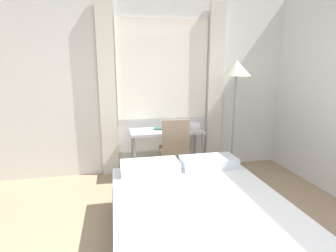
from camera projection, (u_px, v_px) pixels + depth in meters
The scene contains 7 objects.
wall_back_with_window at pixel (155, 86), 4.04m from camera, with size 5.28×0.13×2.70m.
desk at pixel (167, 135), 3.93m from camera, with size 1.09×0.45×0.73m.
desk_chair at pixel (175, 146), 3.74m from camera, with size 0.43×0.43×0.94m.
bed at pixel (202, 227), 2.35m from camera, with size 1.57×2.07×0.59m.
standing_lamp at pixel (236, 76), 3.79m from camera, with size 0.42×0.42×1.74m.
telephone at pixel (194, 126), 4.02m from camera, with size 0.16×0.17×0.08m.
book at pixel (164, 128), 3.95m from camera, with size 0.30×0.20×0.02m.
Camera 1 is at (-0.61, -1.25, 1.64)m, focal length 28.00 mm.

